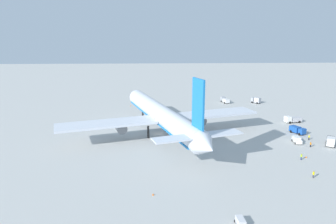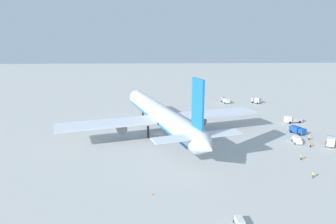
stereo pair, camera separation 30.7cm
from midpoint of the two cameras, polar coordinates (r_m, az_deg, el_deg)
The scene contains 18 objects.
ground_plane at distance 104.22m, azimuth -1.46°, elevation -4.12°, with size 600.00×600.00×0.00m, color #B2B2AD.
airliner at distance 101.07m, azimuth -1.22°, elevation -0.54°, with size 72.18×67.28×22.68m.
service_truck_1 at distance 156.46m, azimuth 10.80°, elevation 2.22°, with size 6.94×3.42×2.65m.
service_truck_2 at distance 158.88m, azimuth 16.41°, elevation 2.17°, with size 4.98×4.62×2.98m.
service_truck_3 at distance 113.11m, azimuth 23.32°, elevation -3.12°, with size 5.87×4.32×2.35m.
service_truck_4 at distance 126.96m, azimuth 22.57°, elevation -1.30°, with size 3.56×6.93×2.63m.
service_truck_5 at distance 104.82m, azimuth 28.45°, elevation -4.85°, with size 5.58×4.51×2.85m.
service_van at distance 103.31m, azimuth 23.24°, elevation -4.84°, with size 4.91×2.59×1.97m.
baggage_cart_0 at distance 57.56m, azimuth 13.54°, elevation -19.50°, with size 3.44×1.64×1.42m.
baggage_cart_1 at distance 136.74m, azimuth 13.12°, elevation 0.14°, with size 2.37×3.51×1.16m.
ground_worker_0 at distance 107.75m, azimuth 25.17°, elevation -4.38°, with size 0.54×0.54×1.72m.
ground_worker_1 at distance 89.73m, azimuth 23.94°, elevation -7.75°, with size 0.56×0.56×1.78m.
ground_worker_2 at distance 79.93m, azimuth 25.83°, elevation -10.59°, with size 0.49×0.49×1.77m.
ground_worker_3 at distance 101.02m, azimuth 25.42°, elevation -5.59°, with size 0.43×0.43×1.66m.
ground_worker_4 at distance 141.45m, azimuth 14.16°, elevation 0.64°, with size 0.56×0.56×1.79m.
traffic_cone_0 at distance 147.00m, azimuth -6.98°, elevation 1.19°, with size 0.36×0.36×0.55m, color orange.
traffic_cone_1 at distance 92.00m, azimuth 24.73°, elevation -7.73°, with size 0.36×0.36×0.55m, color orange.
traffic_cone_2 at distance 65.49m, azimuth -2.83°, elevation -15.22°, with size 0.36×0.36×0.55m, color orange.
Camera 2 is at (-99.18, 1.99, 31.98)m, focal length 32.28 mm.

